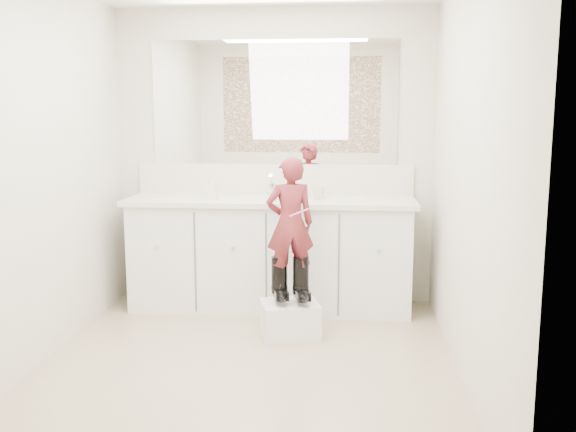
# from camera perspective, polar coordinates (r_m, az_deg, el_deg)

# --- Properties ---
(floor) EXTENTS (3.00, 3.00, 0.00)m
(floor) POSITION_cam_1_polar(r_m,az_deg,el_deg) (4.12, -3.66, -13.14)
(floor) COLOR #987C63
(floor) RESTS_ON ground
(wall_back) EXTENTS (2.60, 0.00, 2.60)m
(wall_back) POSITION_cam_1_polar(r_m,az_deg,el_deg) (5.31, -1.23, 5.28)
(wall_back) COLOR beige
(wall_back) RESTS_ON floor
(wall_front) EXTENTS (2.60, 0.00, 2.60)m
(wall_front) POSITION_cam_1_polar(r_m,az_deg,el_deg) (2.37, -9.69, 0.16)
(wall_front) COLOR beige
(wall_front) RESTS_ON floor
(wall_left) EXTENTS (0.00, 3.00, 3.00)m
(wall_left) POSITION_cam_1_polar(r_m,az_deg,el_deg) (4.24, -21.52, 3.62)
(wall_left) COLOR beige
(wall_left) RESTS_ON floor
(wall_right) EXTENTS (0.00, 3.00, 3.00)m
(wall_right) POSITION_cam_1_polar(r_m,az_deg,el_deg) (3.84, 15.71, 3.40)
(wall_right) COLOR beige
(wall_right) RESTS_ON floor
(vanity_cabinet) EXTENTS (2.20, 0.55, 0.85)m
(vanity_cabinet) POSITION_cam_1_polar(r_m,az_deg,el_deg) (5.15, -1.56, -3.57)
(vanity_cabinet) COLOR silver
(vanity_cabinet) RESTS_ON floor
(countertop) EXTENTS (2.28, 0.58, 0.04)m
(countertop) POSITION_cam_1_polar(r_m,az_deg,el_deg) (5.06, -1.60, 1.32)
(countertop) COLOR beige
(countertop) RESTS_ON vanity_cabinet
(backsplash) EXTENTS (2.28, 0.03, 0.25)m
(backsplash) POSITION_cam_1_polar(r_m,az_deg,el_deg) (5.31, -1.24, 3.28)
(backsplash) COLOR beige
(backsplash) RESTS_ON countertop
(mirror) EXTENTS (2.00, 0.02, 1.00)m
(mirror) POSITION_cam_1_polar(r_m,az_deg,el_deg) (5.28, -1.26, 10.04)
(mirror) COLOR white
(mirror) RESTS_ON wall_back
(dot_panel) EXTENTS (2.00, 0.01, 1.20)m
(dot_panel) POSITION_cam_1_polar(r_m,az_deg,el_deg) (2.35, -9.93, 11.08)
(dot_panel) COLOR #472819
(dot_panel) RESTS_ON wall_front
(faucet) EXTENTS (0.08, 0.08, 0.10)m
(faucet) POSITION_cam_1_polar(r_m,az_deg,el_deg) (5.21, -1.38, 2.33)
(faucet) COLOR silver
(faucet) RESTS_ON countertop
(cup) EXTENTS (0.12, 0.12, 0.10)m
(cup) POSITION_cam_1_polar(r_m,az_deg,el_deg) (5.06, 2.75, 2.11)
(cup) COLOR beige
(cup) RESTS_ON countertop
(soap_bottle) EXTENTS (0.10, 0.10, 0.19)m
(soap_bottle) POSITION_cam_1_polar(r_m,az_deg,el_deg) (5.06, -6.79, 2.56)
(soap_bottle) COLOR beige
(soap_bottle) RESTS_ON countertop
(step_stool) EXTENTS (0.46, 0.42, 0.25)m
(step_stool) POSITION_cam_1_polar(r_m,az_deg,el_deg) (4.57, 0.16, -9.19)
(step_stool) COLOR silver
(step_stool) RESTS_ON floor
(boot_left) EXTENTS (0.17, 0.24, 0.32)m
(boot_left) POSITION_cam_1_polar(r_m,az_deg,el_deg) (4.51, -0.77, -5.64)
(boot_left) COLOR black
(boot_left) RESTS_ON step_stool
(boot_right) EXTENTS (0.17, 0.24, 0.32)m
(boot_right) POSITION_cam_1_polar(r_m,az_deg,el_deg) (4.50, 1.14, -5.69)
(boot_right) COLOR black
(boot_right) RESTS_ON step_stool
(toddler) EXTENTS (0.38, 0.30, 0.92)m
(toddler) POSITION_cam_1_polar(r_m,az_deg,el_deg) (4.42, 0.19, -0.67)
(toddler) COLOR #AF3541
(toddler) RESTS_ON step_stool
(toothbrush) EXTENTS (0.13, 0.05, 0.06)m
(toothbrush) POSITION_cam_1_polar(r_m,az_deg,el_deg) (4.32, 1.02, 0.31)
(toothbrush) COLOR #EB5B9F
(toothbrush) RESTS_ON toddler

